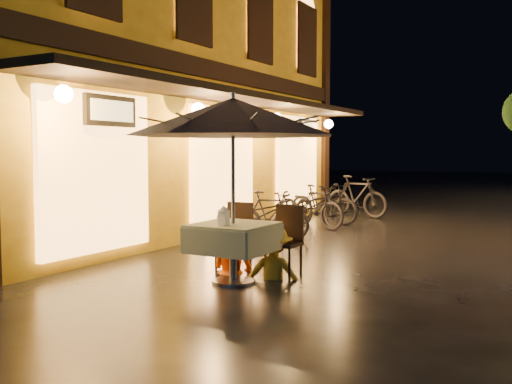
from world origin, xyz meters
The scene contains 15 objects.
ground centered at (0.00, 0.00, 0.00)m, with size 90.00×90.00×0.00m, color black.
west_building centered at (-5.72, 4.00, 3.71)m, with size 5.90×11.40×7.40m.
cafe_table centered at (-1.03, 0.48, 0.59)m, with size 0.99×0.99×0.78m.
patio_umbrella centered at (-1.03, 0.48, 2.15)m, with size 2.70×2.70×2.46m.
cafe_chair_left centered at (-1.43, 1.22, 0.54)m, with size 0.42×0.42×0.97m.
cafe_chair_right centered at (-0.63, 1.22, 0.54)m, with size 0.42×0.42×0.97m.
table_lantern centered at (-1.03, 0.26, 0.92)m, with size 0.16×0.16×0.25m.
person_orange centered at (-1.41, 1.08, 0.71)m, with size 0.69×0.53×1.41m, color #F15800.
person_yellow centered at (-0.71, 1.01, 0.69)m, with size 0.89×0.51×1.37m, color yellow.
bicycle_0 centered at (-2.52, 3.79, 0.48)m, with size 0.64×1.83×0.96m, color black.
bicycle_1 centered at (-2.38, 4.03, 0.47)m, with size 0.44×1.57×0.94m, color black.
bicycle_2 centered at (-2.39, 5.95, 0.49)m, with size 0.65×1.87×0.98m, color black.
bicycle_3 centered at (-2.31, 6.22, 0.48)m, with size 0.45×1.59×0.96m, color black.
bicycle_4 centered at (-2.45, 6.86, 0.49)m, with size 0.65×1.88×0.99m, color black.
bicycle_5 centered at (-2.18, 8.46, 0.55)m, with size 0.51×1.82×1.09m, color black.
Camera 1 is at (2.82, -5.74, 1.70)m, focal length 40.00 mm.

